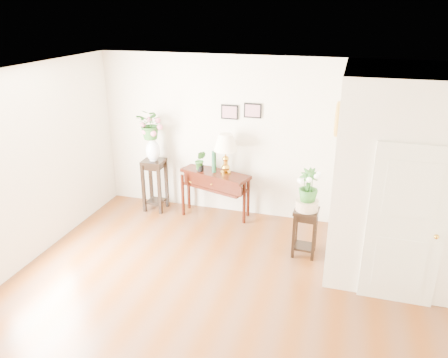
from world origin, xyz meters
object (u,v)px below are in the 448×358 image
at_px(plant_stand_b, 305,232).
at_px(table_lamp, 226,154).
at_px(plant_stand_a, 155,185).
at_px(console_table, 215,194).

bearing_deg(plant_stand_b, table_lamp, 149.29).
height_order(plant_stand_a, plant_stand_b, plant_stand_a).
bearing_deg(table_lamp, plant_stand_b, -30.71).
relative_size(console_table, plant_stand_a, 1.30).
bearing_deg(plant_stand_a, table_lamp, 2.70).
bearing_deg(console_table, plant_stand_a, -158.99).
height_order(table_lamp, plant_stand_b, table_lamp).
xyz_separation_m(console_table, plant_stand_b, (1.69, -0.89, -0.04)).
xyz_separation_m(console_table, table_lamp, (0.19, 0.00, 0.77)).
bearing_deg(console_table, table_lamp, 17.86).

